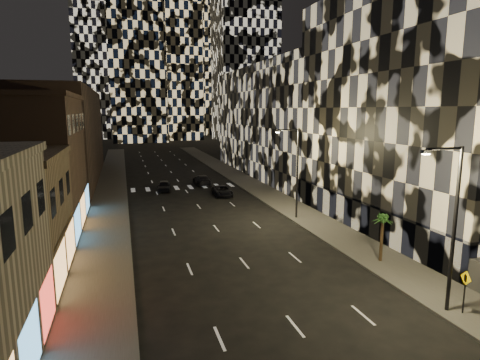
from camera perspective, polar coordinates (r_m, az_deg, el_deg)
sidewalk_left at (r=57.51m, az=-17.96°, el=-1.47°), size 4.00×120.00×0.15m
sidewalk_right at (r=60.25m, az=1.39°, el=-0.48°), size 4.00×120.00×0.15m
curb_left at (r=57.48m, az=-15.87°, el=-1.37°), size 0.20×120.00×0.15m
curb_right at (r=59.66m, az=-0.53°, el=-0.58°), size 0.20×120.00×0.15m
retail_brown at (r=41.23m, az=-28.73°, el=1.78°), size 10.00×15.00×12.00m
retail_filler_left at (r=67.15m, az=-24.08°, el=5.70°), size 10.00×40.00×14.00m
midrise_right at (r=41.77m, az=26.22°, el=8.97°), size 16.00×25.00×22.00m
midrise_base at (r=38.23m, az=16.53°, el=-4.83°), size 0.60×25.00×3.00m
midrise_filler_right at (r=69.40m, az=7.60°, el=8.23°), size 16.00×40.00×18.00m
streetlight_near at (r=23.91m, az=27.87°, el=-4.84°), size 2.55×0.25×9.00m
streetlight_far at (r=40.36m, az=7.85°, el=1.84°), size 2.55×0.25×9.00m
car_dark_midlane at (r=55.80m, az=-10.75°, el=-0.84°), size 2.18×4.31×1.41m
car_dark_oncoming at (r=59.67m, az=-5.43°, el=0.02°), size 2.09×5.09×1.47m
car_dark_rightlane at (r=51.77m, az=-2.53°, el=-1.57°), size 2.22×4.69×1.29m
ped_sign at (r=25.17m, az=29.38°, el=-12.90°), size 0.18×0.79×2.40m
palm_tree at (r=30.66m, az=19.63°, el=-5.69°), size 1.77×1.77×3.48m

